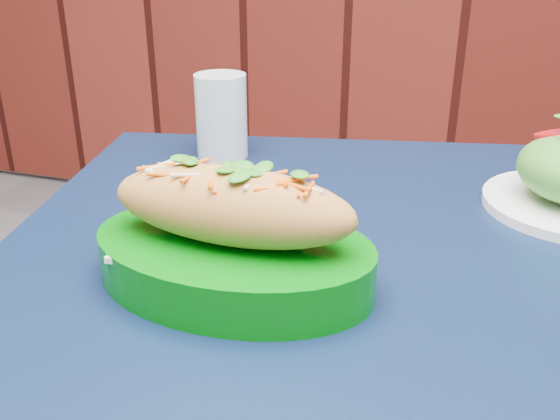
% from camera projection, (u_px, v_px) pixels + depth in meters
% --- Properties ---
extents(cafe_table, '(0.95, 0.95, 0.75)m').
position_uv_depth(cafe_table, '(365.00, 327.00, 0.68)').
color(cafe_table, black).
rests_on(cafe_table, ground).
extents(banh_mi_basket, '(0.27, 0.18, 0.13)m').
position_uv_depth(banh_mi_basket, '(233.00, 238.00, 0.58)').
color(banh_mi_basket, '#006508').
rests_on(banh_mi_basket, cafe_table).
extents(water_glass, '(0.08, 0.08, 0.12)m').
position_uv_depth(water_glass, '(221.00, 116.00, 0.91)').
color(water_glass, silver).
rests_on(water_glass, cafe_table).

